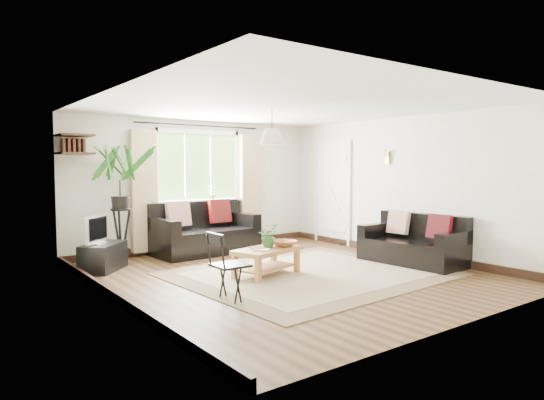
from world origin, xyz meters
TOP-DOWN VIEW (x-y plane):
  - floor at (0.00, 0.00)m, footprint 5.50×5.50m
  - ceiling at (0.00, 0.00)m, footprint 5.50×5.50m
  - wall_back at (0.00, 2.75)m, footprint 5.00×0.02m
  - wall_front at (0.00, -2.75)m, footprint 5.00×0.02m
  - wall_left at (-2.50, 0.00)m, footprint 0.02×5.50m
  - wall_right at (2.50, 0.00)m, footprint 0.02×5.50m
  - rug at (0.23, -0.17)m, footprint 3.73×3.25m
  - window at (0.00, 2.71)m, footprint 2.50×0.16m
  - door at (2.47, 1.70)m, footprint 0.06×0.96m
  - corner_shelf at (-2.25, 2.50)m, footprint 0.50×0.50m
  - pendant_lamp at (0.00, 0.40)m, footprint 0.36×0.36m
  - wall_sconce at (2.43, 0.30)m, footprint 0.12×0.12m
  - sofa_back at (-0.13, 2.23)m, footprint 1.90×1.04m
  - sofa_right at (2.04, -0.58)m, footprint 1.64×0.89m
  - coffee_table at (-0.31, 0.11)m, footprint 1.07×0.76m
  - table_plant at (-0.24, 0.17)m, footprint 0.39×0.38m
  - bowl at (-0.01, 0.10)m, footprint 0.39×0.39m
  - book_a at (-0.53, -0.04)m, footprint 0.27×0.27m
  - book_b at (-0.52, 0.16)m, footprint 0.23×0.28m
  - tv_stand at (-2.06, 1.84)m, footprint 0.84×0.85m
  - tv at (-2.15, 1.84)m, footprint 0.55×0.56m
  - palm_stand at (-1.63, 2.28)m, footprint 0.80×0.80m
  - folding_chair at (-1.39, -0.67)m, footprint 0.42×0.42m
  - sill_plant at (0.25, 2.63)m, footprint 0.14×0.10m

SIDE VIEW (x-z plane):
  - floor at x=0.00m, z-range 0.00..0.00m
  - rug at x=0.23m, z-range 0.00..0.02m
  - coffee_table at x=-0.31m, z-range 0.00..0.40m
  - tv_stand at x=-2.06m, z-range 0.00..0.41m
  - sofa_right at x=2.04m, z-range 0.00..0.75m
  - folding_chair at x=-1.39m, z-range 0.00..0.80m
  - book_a at x=-0.53m, z-range 0.40..0.41m
  - book_b at x=-0.52m, z-range 0.40..0.42m
  - sofa_back at x=-0.13m, z-range 0.00..0.87m
  - bowl at x=-0.01m, z-range 0.40..0.48m
  - table_plant at x=-0.24m, z-range 0.40..0.73m
  - tv at x=-2.15m, z-range 0.41..0.86m
  - palm_stand at x=-1.63m, z-range 0.00..1.89m
  - door at x=2.47m, z-range -0.03..2.03m
  - sill_plant at x=0.25m, z-range 0.93..1.20m
  - wall_back at x=0.00m, z-range 0.00..2.40m
  - wall_front at x=0.00m, z-range 0.00..2.40m
  - wall_left at x=-2.50m, z-range 0.00..2.40m
  - wall_right at x=2.50m, z-range 0.00..2.40m
  - window at x=0.00m, z-range 0.47..2.63m
  - wall_sconce at x=2.43m, z-range 1.60..1.88m
  - corner_shelf at x=-2.25m, z-range 1.72..2.06m
  - pendant_lamp at x=0.00m, z-range 1.78..2.32m
  - ceiling at x=0.00m, z-range 2.40..2.40m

